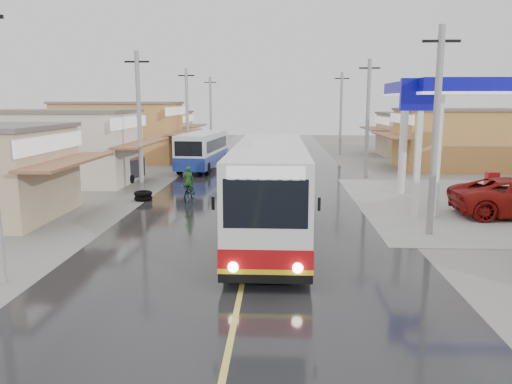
# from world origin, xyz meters

# --- Properties ---
(ground) EXTENTS (120.00, 120.00, 0.00)m
(ground) POSITION_xyz_m (0.00, 0.00, 0.00)
(ground) COLOR slate
(ground) RESTS_ON ground
(road) EXTENTS (12.00, 90.00, 0.02)m
(road) POSITION_xyz_m (0.00, 15.00, 0.01)
(road) COLOR black
(road) RESTS_ON ground
(centre_line) EXTENTS (0.15, 90.00, 0.01)m
(centre_line) POSITION_xyz_m (0.00, 15.00, 0.02)
(centre_line) COLOR #D8CC4C
(centre_line) RESTS_ON road
(shopfronts_left) EXTENTS (11.00, 44.00, 5.20)m
(shopfronts_left) POSITION_xyz_m (-13.00, 18.00, 0.00)
(shopfronts_left) COLOR tan
(shopfronts_left) RESTS_ON ground
(shopfronts_right) EXTENTS (11.00, 44.00, 4.80)m
(shopfronts_right) POSITION_xyz_m (15.00, 12.00, 0.00)
(shopfronts_right) COLOR beige
(shopfronts_right) RESTS_ON ground
(utility_poles_left) EXTENTS (1.60, 50.00, 8.00)m
(utility_poles_left) POSITION_xyz_m (-7.00, 16.00, 0.00)
(utility_poles_left) COLOR gray
(utility_poles_left) RESTS_ON ground
(utility_poles_right) EXTENTS (1.60, 36.00, 8.00)m
(utility_poles_right) POSITION_xyz_m (7.00, 15.00, 0.00)
(utility_poles_right) COLOR gray
(utility_poles_right) RESTS_ON ground
(coach_bus) EXTENTS (2.94, 12.48, 3.89)m
(coach_bus) POSITION_xyz_m (0.69, -0.37, 1.88)
(coach_bus) COLOR silver
(coach_bus) RESTS_ON road
(second_bus) EXTENTS (3.02, 8.70, 2.83)m
(second_bus) POSITION_xyz_m (-4.87, 18.74, 1.53)
(second_bus) COLOR silver
(second_bus) RESTS_ON road
(cyclist) EXTENTS (0.78, 1.77, 1.85)m
(cyclist) POSITION_xyz_m (-3.72, 6.37, 0.61)
(cyclist) COLOR black
(cyclist) RESTS_ON ground
(tricycle_near) EXTENTS (1.74, 2.28, 1.57)m
(tricycle_near) POSITION_xyz_m (-8.84, 12.80, 0.90)
(tricycle_near) COLOR #26262D
(tricycle_near) RESTS_ON ground
(tyre_stack) EXTENTS (0.97, 0.97, 0.50)m
(tyre_stack) POSITION_xyz_m (-6.21, 6.35, 0.25)
(tyre_stack) COLOR black
(tyre_stack) RESTS_ON ground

